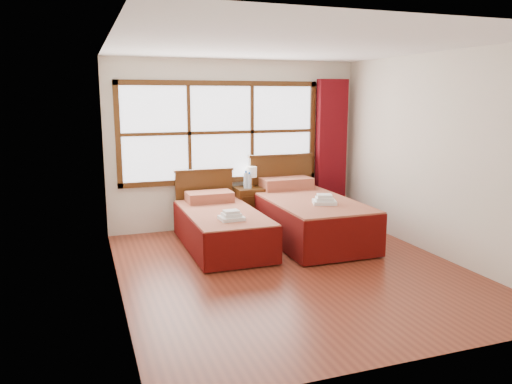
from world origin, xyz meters
name	(u,v)px	position (x,y,z in m)	size (l,w,h in m)	color
floor	(292,270)	(0.00, 0.00, 0.00)	(4.50, 4.50, 0.00)	brown
ceiling	(296,45)	(0.00, 0.00, 2.60)	(4.50, 4.50, 0.00)	white
wall_back	(236,145)	(0.00, 2.25, 1.30)	(4.00, 4.00, 0.00)	silver
wall_left	(114,171)	(-2.00, 0.00, 1.30)	(4.50, 4.50, 0.00)	silver
wall_right	(437,155)	(2.00, 0.00, 1.30)	(4.50, 4.50, 0.00)	silver
window	(221,132)	(-0.25, 2.21, 1.50)	(3.16, 0.06, 1.56)	white
curtain	(331,150)	(1.60, 2.11, 1.17)	(0.50, 0.16, 2.30)	#610910
bed_left	(221,226)	(-0.55, 1.20, 0.29)	(0.99, 2.01, 0.96)	#40230D
bed_right	(305,215)	(0.72, 1.20, 0.35)	(1.16, 2.26, 1.14)	#40230D
nightstand	(251,208)	(0.16, 1.99, 0.33)	(0.49, 0.48, 0.65)	#48280F
towels_left	(231,216)	(-0.56, 0.65, 0.56)	(0.30, 0.27, 0.12)	white
towels_right	(324,200)	(0.78, 0.72, 0.66)	(0.38, 0.36, 0.13)	white
lamp	(252,173)	(0.19, 2.05, 0.88)	(0.16, 0.16, 0.32)	#B48239
bottle_near	(246,180)	(0.07, 1.97, 0.78)	(0.07, 0.07, 0.28)	silver
bottle_far	(249,181)	(0.12, 1.94, 0.77)	(0.07, 0.07, 0.25)	silver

